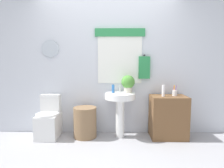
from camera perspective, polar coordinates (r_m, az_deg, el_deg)
name	(u,v)px	position (r m, az deg, el deg)	size (l,w,h in m)	color
ground_plane	(106,161)	(2.80, -1.89, -21.60)	(8.00, 8.00, 0.00)	#A3A3A8
back_wall	(108,63)	(3.62, -1.17, 6.25)	(4.40, 0.18, 2.60)	silver
toilet	(49,120)	(3.68, -17.88, -10.07)	(0.38, 0.51, 0.75)	white
laundry_hamper	(85,122)	(3.51, -7.86, -11.00)	(0.40, 0.40, 0.53)	#846647
pedestal_sink	(120,104)	(3.40, 2.36, -5.87)	(0.52, 0.52, 0.78)	white
faucet	(120,89)	(3.47, 2.32, -1.57)	(0.03, 0.03, 0.10)	silver
wooden_cabinet	(168,117)	(3.58, 16.08, -9.19)	(0.61, 0.44, 0.73)	brown
soap_bottle	(113,89)	(3.40, 0.33, -1.36)	(0.05, 0.05, 0.14)	#2D6BB7
potted_plant	(128,83)	(3.41, 4.71, 0.30)	(0.23, 0.23, 0.30)	beige
lotion_bottle	(163,91)	(3.42, 14.78, -1.91)	(0.05, 0.05, 0.20)	white
toothbrush_cup	(175,93)	(3.54, 17.86, -2.45)	(0.08, 0.08, 0.19)	silver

